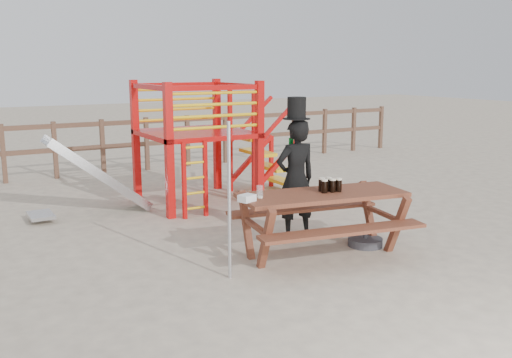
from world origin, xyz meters
name	(u,v)px	position (x,y,z in m)	size (l,w,h in m)	color
ground	(305,264)	(0.00, 0.00, 0.00)	(60.00, 60.00, 0.00)	#C4B499
back_fence	(125,139)	(0.00, 7.00, 0.74)	(15.09, 0.09, 1.20)	brown
playground_fort	(192,141)	(0.12, 3.58, 1.07)	(4.71, 1.84, 2.10)	red
picnic_table	(322,216)	(0.38, 0.20, 0.50)	(2.28, 1.75, 0.80)	brown
man_with_hat	(296,176)	(0.52, 1.00, 0.87)	(0.61, 0.41, 1.93)	black
metal_pole	(229,202)	(-0.98, 0.06, 0.88)	(0.04, 0.04, 1.76)	#B2B2B7
parasol_base	(365,242)	(1.10, 0.20, 0.05)	(0.46, 0.46, 0.19)	#343439
paper_bag	(247,198)	(-0.65, 0.27, 0.84)	(0.18, 0.14, 0.08)	white
stout_pints	(329,185)	(0.49, 0.21, 0.89)	(0.27, 0.21, 0.17)	black
empty_glasses	(260,192)	(-0.43, 0.35, 0.87)	(0.08, 0.08, 0.15)	silver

